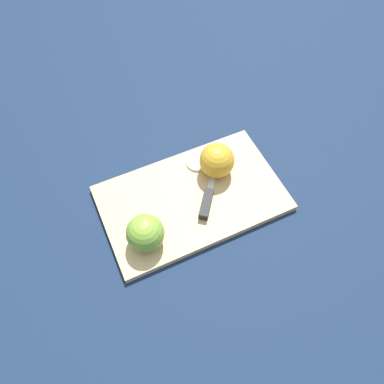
% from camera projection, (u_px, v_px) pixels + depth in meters
% --- Properties ---
extents(ground_plane, '(4.00, 4.00, 0.00)m').
position_uv_depth(ground_plane, '(192.00, 200.00, 0.92)').
color(ground_plane, '#14233D').
extents(cutting_board, '(0.48, 0.34, 0.02)m').
position_uv_depth(cutting_board, '(192.00, 198.00, 0.91)').
color(cutting_board, tan).
rests_on(cutting_board, ground_plane).
extents(apple_half_left, '(0.08, 0.08, 0.08)m').
position_uv_depth(apple_half_left, '(145.00, 233.00, 0.81)').
color(apple_half_left, olive).
rests_on(apple_half_left, cutting_board).
extents(apple_half_right, '(0.09, 0.09, 0.09)m').
position_uv_depth(apple_half_right, '(217.00, 161.00, 0.91)').
color(apple_half_right, gold).
rests_on(apple_half_right, cutting_board).
extents(knife, '(0.14, 0.13, 0.02)m').
position_uv_depth(knife, '(207.00, 201.00, 0.89)').
color(knife, silver).
rests_on(knife, cutting_board).
extents(apple_slice, '(0.05, 0.05, 0.01)m').
position_uv_depth(apple_slice, '(197.00, 163.00, 0.96)').
color(apple_slice, '#EFE5C6').
rests_on(apple_slice, cutting_board).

